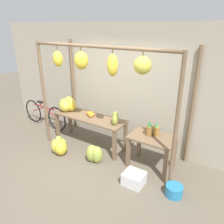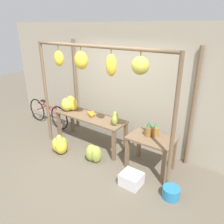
% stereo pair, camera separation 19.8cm
% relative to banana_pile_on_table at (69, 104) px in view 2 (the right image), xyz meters
% --- Properties ---
extents(ground_plane, '(20.00, 20.00, 0.00)m').
position_rel_banana_pile_on_table_xyz_m(ground_plane, '(1.25, -0.97, -0.91)').
color(ground_plane, '#665B4C').
extents(shop_wall_back, '(8.00, 0.08, 2.80)m').
position_rel_banana_pile_on_table_xyz_m(shop_wall_back, '(1.25, 0.66, 0.49)').
color(shop_wall_back, '#B2A893').
rests_on(shop_wall_back, ground_plane).
extents(stall_awning, '(3.21, 1.16, 2.41)m').
position_rel_banana_pile_on_table_xyz_m(stall_awning, '(1.29, -0.24, 0.90)').
color(stall_awning, brown).
rests_on(stall_awning, ground_plane).
extents(display_table_main, '(1.80, 0.56, 0.75)m').
position_rel_banana_pile_on_table_xyz_m(display_table_main, '(0.69, -0.01, -0.27)').
color(display_table_main, brown).
rests_on(display_table_main, ground_plane).
extents(display_table_side, '(0.89, 0.59, 0.69)m').
position_rel_banana_pile_on_table_xyz_m(display_table_side, '(2.28, -0.02, -0.37)').
color(display_table_side, brown).
rests_on(display_table_side, ground_plane).
extents(banana_pile_on_table, '(0.51, 0.53, 0.34)m').
position_rel_banana_pile_on_table_xyz_m(banana_pile_on_table, '(0.00, 0.00, 0.00)').
color(banana_pile_on_table, gold).
rests_on(banana_pile_on_table, display_table_main).
extents(orange_pile, '(0.25, 0.21, 0.09)m').
position_rel_banana_pile_on_table_xyz_m(orange_pile, '(0.69, 0.03, -0.11)').
color(orange_pile, orange).
rests_on(orange_pile, display_table_main).
extents(pineapple_cluster, '(0.25, 0.20, 0.32)m').
position_rel_banana_pile_on_table_xyz_m(pineapple_cluster, '(2.24, 0.04, -0.08)').
color(pineapple_cluster, olive).
rests_on(pineapple_cluster, display_table_side).
extents(banana_pile_ground_left, '(0.49, 0.44, 0.43)m').
position_rel_banana_pile_on_table_xyz_m(banana_pile_ground_left, '(0.34, -0.68, -0.72)').
color(banana_pile_ground_left, gold).
rests_on(banana_pile_ground_left, ground_plane).
extents(banana_pile_ground_right, '(0.45, 0.35, 0.39)m').
position_rel_banana_pile_on_table_xyz_m(banana_pile_ground_right, '(1.21, -0.52, -0.71)').
color(banana_pile_ground_right, '#9EB247').
rests_on(banana_pile_ground_right, ground_plane).
extents(fruit_crate_white, '(0.37, 0.34, 0.24)m').
position_rel_banana_pile_on_table_xyz_m(fruit_crate_white, '(2.25, -0.69, -0.79)').
color(fruit_crate_white, silver).
rests_on(fruit_crate_white, ground_plane).
extents(blue_bucket, '(0.29, 0.29, 0.20)m').
position_rel_banana_pile_on_table_xyz_m(blue_bucket, '(2.96, -0.57, -0.81)').
color(blue_bucket, teal).
rests_on(blue_bucket, ground_plane).
extents(parked_bicycle, '(1.71, 0.09, 0.73)m').
position_rel_banana_pile_on_table_xyz_m(parked_bicycle, '(-1.08, 0.13, -0.55)').
color(parked_bicycle, black).
rests_on(parked_bicycle, ground_plane).
extents(papaya_pile, '(0.21, 0.23, 0.28)m').
position_rel_banana_pile_on_table_xyz_m(papaya_pile, '(1.42, -0.04, -0.03)').
color(papaya_pile, '#93A33D').
rests_on(papaya_pile, display_table_main).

